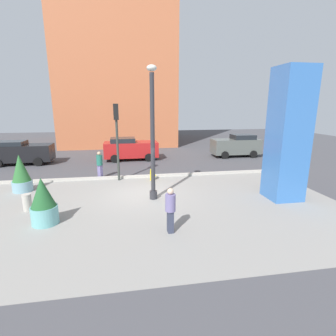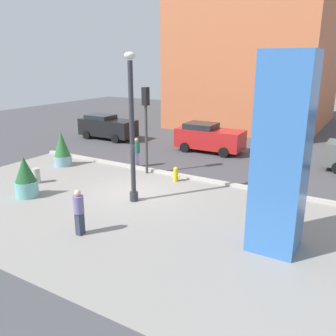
{
  "view_description": "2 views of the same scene",
  "coord_description": "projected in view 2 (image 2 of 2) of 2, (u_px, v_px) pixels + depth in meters",
  "views": [
    {
      "loc": [
        -0.76,
        -12.42,
        4.39
      ],
      "look_at": [
        1.34,
        0.15,
        1.29
      ],
      "focal_mm": 27.4,
      "sensor_mm": 36.0,
      "label": 1
    },
    {
      "loc": [
        9.03,
        -12.27,
        5.81
      ],
      "look_at": [
        1.29,
        0.71,
        1.22
      ],
      "focal_mm": 38.16,
      "sensor_mm": 36.0,
      "label": 2
    }
  ],
  "objects": [
    {
      "name": "pedestrian_crossing",
      "position": [
        79.0,
        210.0,
        12.13
      ],
      "size": [
        0.38,
        0.38,
        1.65
      ],
      "color": "#33384C",
      "rests_on": "ground_plane"
    },
    {
      "name": "traffic_light_corner",
      "position": [
        146.0,
        117.0,
        18.19
      ],
      "size": [
        0.28,
        0.42,
        4.5
      ],
      "color": "#333833",
      "rests_on": "ground_plane"
    },
    {
      "name": "concrete_bollard",
      "position": [
        36.0,
        176.0,
        17.46
      ],
      "size": [
        0.36,
        0.36,
        0.75
      ],
      "primitive_type": "cylinder",
      "color": "#B2ADA3",
      "rests_on": "ground_plane"
    },
    {
      "name": "plaza_pavement",
      "position": [
        107.0,
        208.0,
        14.55
      ],
      "size": [
        18.0,
        10.0,
        0.02
      ],
      "primitive_type": "cube",
      "color": "gray",
      "rests_on": "ground_plane"
    },
    {
      "name": "potted_plant_mid_plaza",
      "position": [
        62.0,
        150.0,
        20.22
      ],
      "size": [
        0.99,
        0.99,
        1.96
      ],
      "color": "#7AA8B7",
      "rests_on": "ground_plane"
    },
    {
      "name": "lamp_post",
      "position": [
        132.0,
        133.0,
        14.48
      ],
      "size": [
        0.44,
        0.44,
        6.11
      ],
      "color": "#2D2D33",
      "rests_on": "ground_plane"
    },
    {
      "name": "car_curb_west",
      "position": [
        107.0,
        127.0,
        27.13
      ],
      "size": [
        4.47,
        2.05,
        1.8
      ],
      "color": "black",
      "rests_on": "ground_plane"
    },
    {
      "name": "pedestrian_by_curb",
      "position": [
        137.0,
        151.0,
        19.94
      ],
      "size": [
        0.51,
        0.51,
        1.67
      ],
      "color": "slate",
      "rests_on": "ground_plane"
    },
    {
      "name": "art_pillar_blue",
      "position": [
        282.0,
        156.0,
        10.69
      ],
      "size": [
        1.48,
        1.48,
        6.1
      ],
      "primitive_type": "cube",
      "color": "#3870BC",
      "rests_on": "ground_plane"
    },
    {
      "name": "car_curb_east",
      "position": [
        209.0,
        137.0,
        23.34
      ],
      "size": [
        4.39,
        2.16,
        1.84
      ],
      "color": "red",
      "rests_on": "ground_plane"
    },
    {
      "name": "fire_hydrant",
      "position": [
        176.0,
        174.0,
        17.69
      ],
      "size": [
        0.36,
        0.26,
        0.75
      ],
      "color": "gold",
      "rests_on": "ground_plane"
    },
    {
      "name": "ground_plane",
      "position": [
        178.0,
        171.0,
        19.48
      ],
      "size": [
        60.0,
        60.0,
        0.0
      ],
      "primitive_type": "plane",
      "color": "#47474C"
    },
    {
      "name": "potted_plant_curbside",
      "position": [
        26.0,
        178.0,
        15.58
      ],
      "size": [
        0.98,
        0.98,
        1.82
      ],
      "color": "#6BB2B2",
      "rests_on": "ground_plane"
    },
    {
      "name": "curb_strip",
      "position": [
        170.0,
        174.0,
        18.74
      ],
      "size": [
        18.0,
        0.24,
        0.16
      ],
      "primitive_type": "cube",
      "color": "#B7B2A8",
      "rests_on": "ground_plane"
    }
  ]
}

